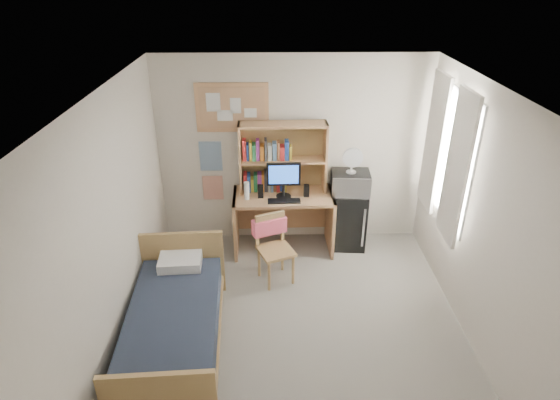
{
  "coord_description": "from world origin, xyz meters",
  "views": [
    {
      "loc": [
        -0.27,
        -3.8,
        3.59
      ],
      "look_at": [
        -0.18,
        1.2,
        1.03
      ],
      "focal_mm": 30.0,
      "sensor_mm": 36.0,
      "label": 1
    }
  ],
  "objects_px": {
    "desk": "(283,222)",
    "bed": "(175,329)",
    "speaker_left": "(261,191)",
    "desk_fan": "(352,161)",
    "bulletin_board": "(232,108)",
    "desk_chair": "(276,250)",
    "monitor": "(284,181)",
    "mini_fridge": "(347,218)",
    "speaker_right": "(306,191)",
    "microwave": "(350,182)"
  },
  "relations": [
    {
      "from": "desk",
      "to": "bed",
      "type": "height_order",
      "value": "desk"
    },
    {
      "from": "bulletin_board",
      "to": "monitor",
      "type": "bearing_deg",
      "value": -31.26
    },
    {
      "from": "bed",
      "to": "microwave",
      "type": "xyz_separation_m",
      "value": [
        2.05,
        1.96,
        0.72
      ]
    },
    {
      "from": "mini_fridge",
      "to": "desk_chair",
      "type": "bearing_deg",
      "value": -136.7
    },
    {
      "from": "mini_fridge",
      "to": "desk_fan",
      "type": "bearing_deg",
      "value": -90.0
    },
    {
      "from": "desk_chair",
      "to": "bed",
      "type": "relative_size",
      "value": 0.47
    },
    {
      "from": "mini_fridge",
      "to": "monitor",
      "type": "bearing_deg",
      "value": -166.54
    },
    {
      "from": "speaker_left",
      "to": "desk_fan",
      "type": "bearing_deg",
      "value": 5.03
    },
    {
      "from": "bulletin_board",
      "to": "monitor",
      "type": "height_order",
      "value": "bulletin_board"
    },
    {
      "from": "bulletin_board",
      "to": "bed",
      "type": "xyz_separation_m",
      "value": [
        -0.5,
        -2.23,
        -1.67
      ]
    },
    {
      "from": "mini_fridge",
      "to": "speaker_left",
      "type": "relative_size",
      "value": 4.79
    },
    {
      "from": "bulletin_board",
      "to": "desk_chair",
      "type": "xyz_separation_m",
      "value": [
        0.54,
        -1.07,
        -1.48
      ]
    },
    {
      "from": "bulletin_board",
      "to": "speaker_right",
      "type": "xyz_separation_m",
      "value": [
        0.95,
        -0.39,
        -1.0
      ]
    },
    {
      "from": "speaker_right",
      "to": "monitor",
      "type": "bearing_deg",
      "value": 180.0
    },
    {
      "from": "desk_chair",
      "to": "speaker_right",
      "type": "xyz_separation_m",
      "value": [
        0.41,
        0.68,
        0.48
      ]
    },
    {
      "from": "bed",
      "to": "speaker_left",
      "type": "xyz_separation_m",
      "value": [
        0.85,
        1.82,
        0.67
      ]
    },
    {
      "from": "desk_chair",
      "to": "speaker_left",
      "type": "distance_m",
      "value": 0.84
    },
    {
      "from": "desk_chair",
      "to": "microwave",
      "type": "height_order",
      "value": "microwave"
    },
    {
      "from": "desk",
      "to": "bed",
      "type": "xyz_separation_m",
      "value": [
        -1.15,
        -1.89,
        -0.16
      ]
    },
    {
      "from": "desk_fan",
      "to": "desk",
      "type": "bearing_deg",
      "value": -171.59
    },
    {
      "from": "desk",
      "to": "speaker_right",
      "type": "bearing_deg",
      "value": -11.31
    },
    {
      "from": "mini_fridge",
      "to": "speaker_right",
      "type": "xyz_separation_m",
      "value": [
        -0.59,
        -0.14,
        0.5
      ]
    },
    {
      "from": "microwave",
      "to": "bulletin_board",
      "type": "bearing_deg",
      "value": 174.14
    },
    {
      "from": "speaker_left",
      "to": "microwave",
      "type": "height_order",
      "value": "microwave"
    },
    {
      "from": "bulletin_board",
      "to": "mini_fridge",
      "type": "relative_size",
      "value": 1.14
    },
    {
      "from": "speaker_left",
      "to": "speaker_right",
      "type": "xyz_separation_m",
      "value": [
        0.6,
        0.02,
        -0.0
      ]
    },
    {
      "from": "speaker_left",
      "to": "desk_fan",
      "type": "xyz_separation_m",
      "value": [
        1.19,
        0.14,
        0.36
      ]
    },
    {
      "from": "desk_chair",
      "to": "mini_fridge",
      "type": "xyz_separation_m",
      "value": [
        1.0,
        0.82,
        -0.02
      ]
    },
    {
      "from": "mini_fridge",
      "to": "speaker_left",
      "type": "xyz_separation_m",
      "value": [
        -1.19,
        -0.16,
        0.51
      ]
    },
    {
      "from": "mini_fridge",
      "to": "speaker_right",
      "type": "bearing_deg",
      "value": -162.65
    },
    {
      "from": "desk",
      "to": "bulletin_board",
      "type": "bearing_deg",
      "value": 151.1
    },
    {
      "from": "monitor",
      "to": "desk_chair",
      "type": "bearing_deg",
      "value": -100.84
    },
    {
      "from": "microwave",
      "to": "desk_chair",
      "type": "bearing_deg",
      "value": -137.35
    },
    {
      "from": "desk_fan",
      "to": "desk_chair",
      "type": "bearing_deg",
      "value": -137.35
    },
    {
      "from": "mini_fridge",
      "to": "bed",
      "type": "bearing_deg",
      "value": -132.0
    },
    {
      "from": "monitor",
      "to": "mini_fridge",
      "type": "bearing_deg",
      "value": 7.94
    },
    {
      "from": "desk",
      "to": "desk_chair",
      "type": "bearing_deg",
      "value": -99.96
    },
    {
      "from": "mini_fridge",
      "to": "speaker_left",
      "type": "height_order",
      "value": "speaker_left"
    },
    {
      "from": "desk_fan",
      "to": "speaker_right",
      "type": "bearing_deg",
      "value": -164.46
    },
    {
      "from": "desk",
      "to": "mini_fridge",
      "type": "xyz_separation_m",
      "value": [
        0.89,
        0.09,
        -0.0
      ]
    },
    {
      "from": "mini_fridge",
      "to": "bed",
      "type": "xyz_separation_m",
      "value": [
        -2.05,
        -1.98,
        -0.16
      ]
    },
    {
      "from": "mini_fridge",
      "to": "microwave",
      "type": "relative_size",
      "value": 1.66
    },
    {
      "from": "mini_fridge",
      "to": "microwave",
      "type": "bearing_deg",
      "value": -90.0
    },
    {
      "from": "desk",
      "to": "monitor",
      "type": "relative_size",
      "value": 2.86
    },
    {
      "from": "mini_fridge",
      "to": "speaker_right",
      "type": "distance_m",
      "value": 0.79
    },
    {
      "from": "desk_chair",
      "to": "speaker_right",
      "type": "distance_m",
      "value": 0.93
    },
    {
      "from": "microwave",
      "to": "desk",
      "type": "bearing_deg",
      "value": -171.59
    },
    {
      "from": "desk",
      "to": "desk_chair",
      "type": "distance_m",
      "value": 0.74
    },
    {
      "from": "speaker_left",
      "to": "desk_fan",
      "type": "relative_size",
      "value": 0.53
    },
    {
      "from": "bed",
      "to": "microwave",
      "type": "distance_m",
      "value": 2.92
    }
  ]
}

